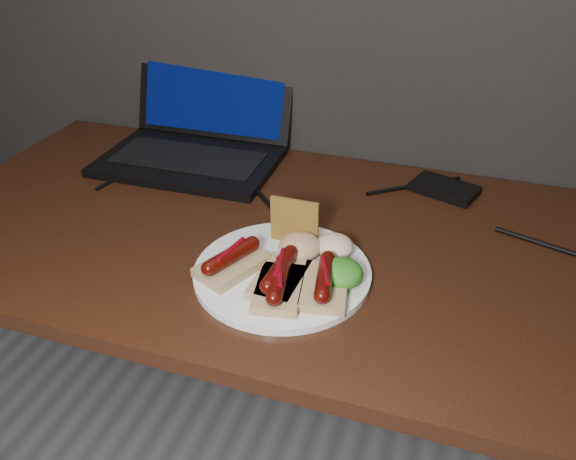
% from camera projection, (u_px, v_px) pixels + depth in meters
% --- Properties ---
extents(desk, '(1.40, 0.70, 0.75)m').
position_uv_depth(desk, '(281.00, 270.00, 1.09)').
color(desk, '#371C0D').
rests_on(desk, ground).
extents(laptop, '(0.40, 0.35, 0.25)m').
position_uv_depth(laptop, '(199.00, 133.00, 1.29)').
color(laptop, black).
rests_on(laptop, desk).
extents(hard_drive, '(0.15, 0.12, 0.02)m').
position_uv_depth(hard_drive, '(444.00, 189.00, 1.16)').
color(hard_drive, black).
rests_on(hard_drive, desk).
extents(desk_cables, '(0.93, 0.32, 0.01)m').
position_uv_depth(desk_cables, '(317.00, 195.00, 1.14)').
color(desk_cables, black).
rests_on(desk_cables, desk).
extents(plate, '(0.36, 0.36, 0.01)m').
position_uv_depth(plate, '(282.00, 272.00, 0.92)').
color(plate, silver).
rests_on(plate, desk).
extents(bread_sausage_left, '(0.11, 0.13, 0.04)m').
position_uv_depth(bread_sausage_left, '(232.00, 261.00, 0.91)').
color(bread_sausage_left, tan).
rests_on(bread_sausage_left, plate).
extents(bread_sausage_center, '(0.08, 0.12, 0.04)m').
position_uv_depth(bread_sausage_center, '(280.00, 275.00, 0.88)').
color(bread_sausage_center, tan).
rests_on(bread_sausage_center, plate).
extents(bread_sausage_right, '(0.09, 0.13, 0.04)m').
position_uv_depth(bread_sausage_right, '(325.00, 282.00, 0.86)').
color(bread_sausage_right, tan).
rests_on(bread_sausage_right, plate).
extents(bread_sausage_extra, '(0.09, 0.13, 0.04)m').
position_uv_depth(bread_sausage_extra, '(279.00, 284.00, 0.86)').
color(bread_sausage_extra, tan).
rests_on(bread_sausage_extra, plate).
extents(crispbread, '(0.08, 0.01, 0.08)m').
position_uv_depth(crispbread, '(294.00, 221.00, 0.96)').
color(crispbread, olive).
rests_on(crispbread, plate).
extents(salad_greens, '(0.07, 0.07, 0.04)m').
position_uv_depth(salad_greens, '(341.00, 273.00, 0.88)').
color(salad_greens, '#1F5E12').
rests_on(salad_greens, plate).
extents(salsa_mound, '(0.07, 0.07, 0.04)m').
position_uv_depth(salsa_mound, '(300.00, 246.00, 0.94)').
color(salsa_mound, '#9A250F').
rests_on(salsa_mound, plate).
extents(coleslaw_mound, '(0.06, 0.06, 0.04)m').
position_uv_depth(coleslaw_mound, '(334.00, 246.00, 0.94)').
color(coleslaw_mound, white).
rests_on(coleslaw_mound, plate).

